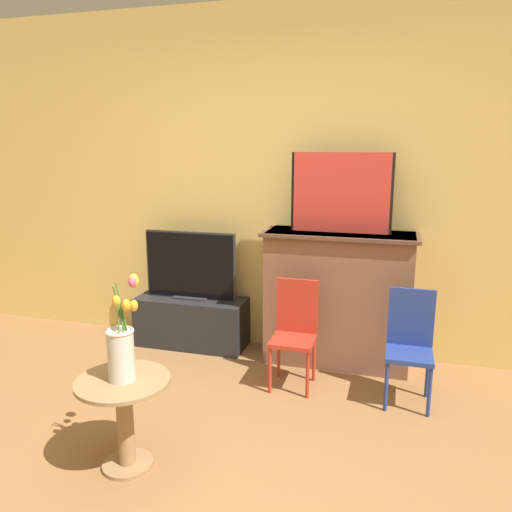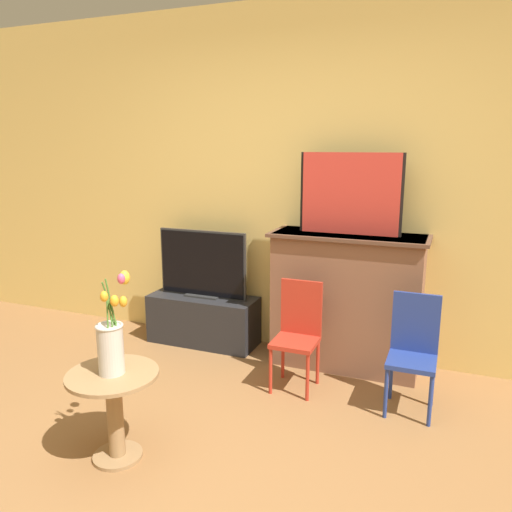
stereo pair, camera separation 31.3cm
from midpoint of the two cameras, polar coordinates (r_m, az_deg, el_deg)
wall_back at (r=3.95m, az=1.54°, el=8.31°), size 8.00×0.06×2.70m
fireplace_mantel at (r=3.80m, az=7.03°, el=-4.69°), size 1.13×0.43×1.02m
painting at (r=3.65m, az=7.29°, el=7.16°), size 0.73×0.03×0.58m
tv_stand at (r=4.24m, az=-9.48°, el=-7.44°), size 0.91×0.35×0.41m
tv_monitor at (r=4.11m, az=-9.69°, el=-1.19°), size 0.77×0.12×0.56m
chair_red at (r=3.47m, az=1.88°, el=-8.25°), size 0.29×0.29×0.74m
chair_blue at (r=3.36m, az=14.63°, el=-9.41°), size 0.29×0.29×0.74m
side_table at (r=2.78m, az=-18.08°, el=-16.47°), size 0.48×0.48×0.49m
vase_tulips at (r=2.64m, az=-18.45°, el=-9.91°), size 0.15×0.22×0.53m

